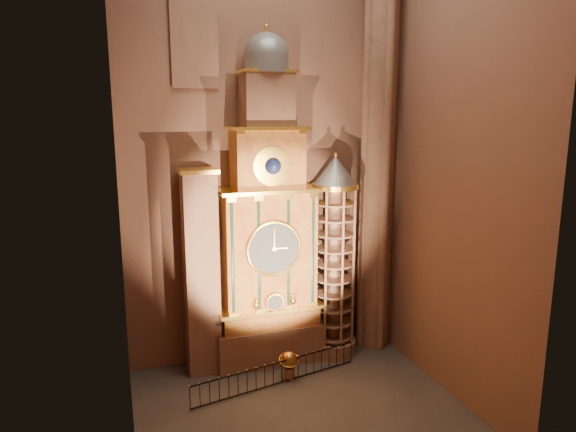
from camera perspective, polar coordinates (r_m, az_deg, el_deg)
name	(u,v)px	position (r m, az deg, el deg)	size (l,w,h in m)	color
floor	(302,410)	(23.97, 1.55, -20.78)	(14.00, 14.00, 0.00)	#383330
wall_back	(261,149)	(26.06, -2.96, 7.50)	(22.00, 22.00, 0.00)	brown
wall_left	(117,164)	(19.08, -18.47, 5.52)	(22.00, 22.00, 0.00)	brown
wall_right	(453,154)	(23.75, 17.84, 6.60)	(22.00, 22.00, 0.00)	brown
astronomical_clock	(268,237)	(25.73, -2.23, -2.30)	(5.60, 2.41, 16.70)	#8C634C
portrait_tower	(201,272)	(25.43, -9.62, -6.19)	(1.80, 1.60, 10.20)	#8C634C
stair_turret	(334,259)	(27.03, 5.10, -4.75)	(2.50, 2.50, 10.80)	#8C634C
gothic_pier	(379,147)	(27.46, 10.07, 7.54)	(2.04, 2.04, 22.00)	#8C634C
stained_glass_window	(194,30)	(25.50, -10.40, 19.64)	(2.20, 0.14, 5.20)	navy
celestial_globe	(289,363)	(25.87, 0.11, -16.01)	(1.11, 1.07, 1.43)	#8C634C
iron_railing	(278,373)	(25.48, -1.16, -17.08)	(8.54, 1.78, 1.13)	black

